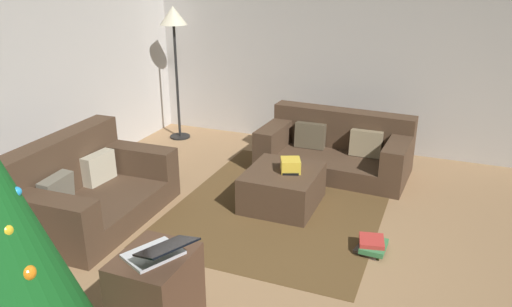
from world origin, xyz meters
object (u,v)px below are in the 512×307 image
Objects in this scene: corner_lamp at (174,26)px; ottoman at (283,188)px; couch_right at (336,149)px; side_table at (157,294)px; book_stack at (372,245)px; gift_box at (291,165)px; couch_left at (85,190)px; tv_remote at (291,174)px; laptop at (158,252)px.

ottoman is at bearing -125.41° from corner_lamp.
couch_right is 2.67m from corner_lamp.
book_stack is at bearing -37.34° from side_table.
corner_lamp is (1.43, 2.11, 1.10)m from gift_box.
corner_lamp reaches higher than couch_left.
gift_box is (0.97, -1.74, 0.15)m from couch_left.
corner_lamp is at bearing -4.95° from couch_right.
gift_box is 1.25× the size of tv_remote.
corner_lamp is at bearing 28.13° from side_table.
corner_lamp is (3.52, 1.88, 1.25)m from side_table.
gift_box is at bearing -6.28° from side_table.
side_table is 1.92m from book_stack.
couch_left is 1.92m from ottoman.
corner_lamp is at bearing -172.89° from couch_left.
side_table is (-2.00, 0.26, -0.10)m from tv_remote.
gift_box is 0.69× the size of book_stack.
book_stack is at bearing -123.37° from corner_lamp.
side_table is at bearing 51.96° from couch_left.
couch_left is 2.67× the size of side_table.
side_table reaches higher than ottoman.
laptop reaches higher than ottoman.
laptop is (-1.14, -1.57, 0.35)m from couch_left.
couch_right is 3.26m from laptop.
couch_left is 1.98m from tv_remote.
laptop is at bearing 177.29° from ottoman.
tv_remote is 2.02m from side_table.
couch_right is 1.16m from ottoman.
couch_left reaches higher than ottoman.
laptop reaches higher than side_table.
tv_remote is (0.89, -1.77, 0.10)m from couch_left.
gift_box is (-1.11, 0.21, 0.18)m from couch_right.
side_table is at bearing 142.66° from book_stack.
couch_left reaches higher than gift_box.
side_table is 0.32× the size of corner_lamp.
laptop is at bearing 156.45° from tv_remote.
tv_remote is at bearing -5.65° from laptop.
couch_left is 0.86× the size of corner_lamp.
gift_box is at bearing 82.32° from couch_right.
laptop is (-3.22, 0.38, 0.38)m from couch_right.
couch_right is at bearing -26.52° from tv_remote.
side_table is at bearing 154.77° from tv_remote.
couch_left reaches higher than tv_remote.
gift_box reaches higher than book_stack.
tv_remote is at bearing 61.51° from book_stack.
tv_remote is 0.56× the size of book_stack.
gift_box is 2.13m from laptop.
book_stack is (-1.68, -0.72, -0.20)m from couch_right.
laptop is at bearing -115.30° from side_table.
couch_right is at bearing 23.19° from book_stack.
couch_right is at bearing 135.17° from couch_left.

